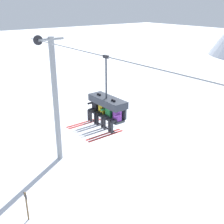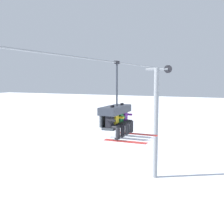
{
  "view_description": "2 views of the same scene",
  "coord_description": "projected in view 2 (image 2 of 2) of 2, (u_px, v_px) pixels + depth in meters",
  "views": [
    {
      "loc": [
        8.97,
        -7.46,
        9.99
      ],
      "look_at": [
        0.23,
        -0.66,
        5.63
      ],
      "focal_mm": 45.0,
      "sensor_mm": 36.0,
      "label": 1
    },
    {
      "loc": [
        -10.36,
        -5.1,
        7.35
      ],
      "look_at": [
        -0.25,
        -0.71,
        6.01
      ],
      "focal_mm": 45.0,
      "sensor_mm": 36.0,
      "label": 2
    }
  ],
  "objects": [
    {
      "name": "skier_green",
      "position": [
        122.0,
        119.0,
        11.54
      ],
      "size": [
        0.48,
        1.7,
        1.34
      ],
      "color": "#23843D"
    },
    {
      "name": "lift_tower_far",
      "position": [
        156.0,
        120.0,
        20.37
      ],
      "size": [
        0.36,
        1.88,
        8.24
      ],
      "color": "gray",
      "rests_on": "ground_plane"
    },
    {
      "name": "chairlift_chair",
      "position": [
        115.0,
        113.0,
        11.35
      ],
      "size": [
        1.93,
        0.74,
        2.95
      ],
      "color": "#33383D"
    },
    {
      "name": "skier_yellow",
      "position": [
        118.0,
        121.0,
        11.07
      ],
      "size": [
        0.48,
        1.7,
        1.34
      ],
      "color": "yellow"
    },
    {
      "name": "lift_cable",
      "position": [
        130.0,
        64.0,
        12.42
      ],
      "size": [
        17.81,
        0.05,
        0.05
      ],
      "color": "gray"
    },
    {
      "name": "skier_black",
      "position": [
        113.0,
        123.0,
        10.62
      ],
      "size": [
        0.48,
        1.7,
        1.34
      ],
      "color": "black"
    },
    {
      "name": "skier_purple",
      "position": [
        127.0,
        118.0,
        11.99
      ],
      "size": [
        0.48,
        1.7,
        1.34
      ],
      "color": "purple"
    }
  ]
}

